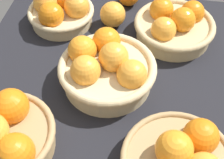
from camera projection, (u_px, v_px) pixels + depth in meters
The scene contains 6 objects.
market_tray at pixel (101, 87), 84.91cm from camera, with size 84.00×72.00×3.00cm, color black.
basket_near_right at pixel (5, 136), 67.85cm from camera, with size 22.64×22.64×12.74cm.
basket_center at pixel (106, 68), 80.55cm from camera, with size 24.92×24.92×12.14cm.
basket_near_left at pixel (61, 10), 97.32cm from camera, with size 20.26×20.26×10.01cm.
basket_far_left at pixel (174, 25), 92.80cm from camera, with size 23.51×23.51×10.75cm.
loose_orange_front_gap at pixel (113, 14), 96.55cm from camera, with size 7.79×7.79×7.79cm, color #F49E33.
Camera 1 is at (52.71, 11.63, 67.14)cm, focal length 51.19 mm.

